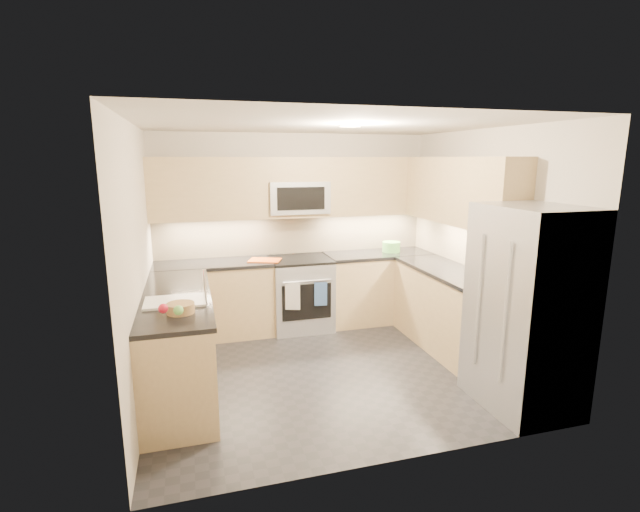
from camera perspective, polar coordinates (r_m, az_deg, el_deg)
The scene contains 36 objects.
floor at distance 5.05m, azimuth 1.12°, elevation -13.68°, with size 3.60×3.20×0.00m, color #25252A.
ceiling at distance 4.57m, azimuth 1.25°, elevation 15.90°, with size 3.60×3.20×0.02m, color beige.
wall_back at distance 6.18m, azimuth -3.18°, elevation 3.21°, with size 3.60×0.02×2.50m, color #BCB4A4.
wall_front at distance 3.20m, azimuth 9.62°, elevation -5.18°, with size 3.60×0.02×2.50m, color #BCB4A4.
wall_left at distance 4.48m, azimuth -21.42°, elevation -0.94°, with size 0.02×3.20×2.50m, color #BCB4A4.
wall_right at distance 5.45m, azimuth 19.60°, elevation 1.37°, with size 0.02×3.20×2.50m, color #BCB4A4.
base_cab_back_left at distance 5.92m, azimuth -12.82°, elevation -5.41°, with size 1.42×0.60×0.90m, color tan.
base_cab_back_right at distance 6.39m, azimuth 7.10°, elevation -3.90°, with size 1.42×0.60×0.90m, color tan.
base_cab_right at distance 5.60m, azimuth 15.62°, elevation -6.56°, with size 0.60×1.70×0.90m, color tan.
base_cab_peninsula at distance 4.69m, azimuth -16.97°, elevation -10.30°, with size 0.60×2.00×0.90m, color tan.
countertop_back_left at distance 5.80m, azimuth -13.03°, elevation -0.97°, with size 1.42×0.63×0.04m, color black.
countertop_back_right at distance 6.28m, azimuth 7.21°, elevation 0.23°, with size 1.42×0.63×0.04m, color black.
countertop_right at distance 5.47m, azimuth 15.89°, elevation -1.89°, with size 0.63×1.70×0.04m, color black.
countertop_peninsula at distance 4.54m, azimuth -17.33°, elevation -4.79°, with size 0.63×2.00×0.04m, color black.
upper_cab_back at distance 5.94m, azimuth -2.86°, elevation 8.45°, with size 3.60×0.35×0.75m, color tan.
upper_cab_right at distance 5.51m, azimuth 16.86°, elevation 7.69°, with size 0.35×1.95×0.75m, color tan.
backsplash_back at distance 6.18m, azimuth -3.16°, elevation 2.70°, with size 3.60×0.01×0.51m, color #C6B38F.
backsplash_right at distance 5.82m, azimuth 16.98°, elevation 1.63°, with size 0.01×2.30×0.51m, color #C6B38F.
gas_range at distance 6.04m, azimuth -2.41°, elevation -4.71°, with size 0.76×0.65×0.91m, color #ABACB3.
range_cooktop at distance 5.93m, azimuth -2.45°, elevation -0.45°, with size 0.76×0.65×0.03m, color black.
oven_door_glass at distance 5.74m, azimuth -1.63°, elevation -5.67°, with size 0.62×0.02×0.45m, color black.
oven_handle at distance 5.64m, azimuth -1.60°, elevation -3.12°, with size 0.02×0.02×0.60m, color #B2B5BA.
microwave at distance 5.93m, azimuth -2.80°, elevation 7.23°, with size 0.76×0.40×0.40m, color #A6A9AE.
microwave_door at distance 5.73m, azimuth -2.33°, elevation 7.08°, with size 0.60×0.01×0.28m, color black.
refrigerator at distance 4.44m, azimuth 24.14°, elevation -5.96°, with size 0.70×0.90×1.80m, color #9EA1A6.
fridge_handle_left at distance 4.06m, azimuth 21.78°, elevation -6.62°, with size 0.02×0.02×1.20m, color #B2B5BA.
fridge_handle_right at distance 4.34m, azimuth 18.90°, elevation -5.25°, with size 0.02×0.02×1.20m, color #B2B5BA.
sink_basin at distance 4.31m, azimuth -17.36°, elevation -6.23°, with size 0.52×0.38×0.16m, color white.
faucet at distance 4.25m, azimuth -14.03°, elevation -3.47°, with size 0.03×0.03×0.28m, color silver.
utensil_bowl at distance 6.35m, azimuth 8.76°, elevation 1.13°, with size 0.24×0.24×0.14m, color #5AB14C.
cutting_board at distance 5.79m, azimuth -6.81°, elevation -0.51°, with size 0.38×0.27×0.01m, color #E05815.
fruit_basket at distance 3.98m, azimuth -16.79°, elevation -6.16°, with size 0.23×0.23×0.08m, color #A37D4C.
fruit_apple at distance 3.77m, azimuth -18.74°, elevation -6.14°, with size 0.08×0.08×0.08m, color red.
fruit_pear at distance 3.69m, azimuth -17.03°, elevation -6.41°, with size 0.08×0.08×0.08m, color #5FAA49.
dish_towel_check at distance 5.63m, azimuth -3.39°, elevation -4.97°, with size 0.18×0.01×0.34m, color white.
dish_towel_blue at distance 5.71m, azimuth 0.09°, elevation -4.70°, with size 0.16×0.01×0.30m, color #2E4C7F.
Camera 1 is at (-1.34, -4.36, 2.18)m, focal length 26.00 mm.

